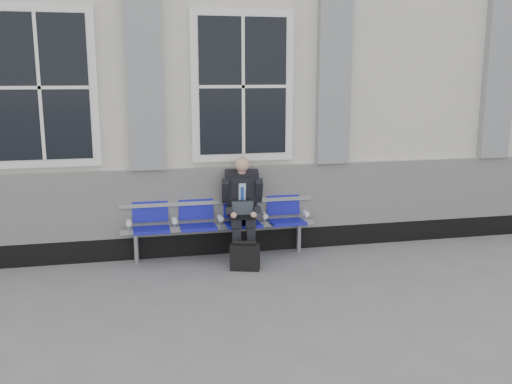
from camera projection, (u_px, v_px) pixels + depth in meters
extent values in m
plane|color=slate|center=(238.00, 292.00, 6.42)|extent=(70.00, 70.00, 0.00)
cube|color=beige|center=(197.00, 93.00, 9.33)|extent=(14.00, 4.00, 4.20)
cube|color=black|center=(218.00, 242.00, 7.79)|extent=(14.00, 0.10, 0.30)
cube|color=silver|center=(217.00, 200.00, 7.66)|extent=(14.00, 0.08, 0.90)
cube|color=gray|center=(144.00, 75.00, 7.11)|extent=(0.45, 0.14, 2.40)
cube|color=gray|center=(334.00, 75.00, 7.64)|extent=(0.45, 0.14, 2.40)
cube|color=gray|center=(499.00, 75.00, 8.18)|extent=(0.45, 0.14, 2.40)
cube|color=white|center=(40.00, 87.00, 6.90)|extent=(1.35, 0.10, 1.95)
cube|color=black|center=(39.00, 88.00, 6.85)|extent=(1.15, 0.02, 1.75)
cube|color=white|center=(242.00, 86.00, 7.43)|extent=(1.35, 0.10, 1.95)
cube|color=black|center=(243.00, 87.00, 7.38)|extent=(1.15, 0.02, 1.75)
cube|color=#9EA0A3|center=(220.00, 227.00, 7.58)|extent=(2.60, 0.07, 0.07)
cube|color=#9EA0A3|center=(218.00, 202.00, 7.63)|extent=(2.60, 0.05, 0.05)
cylinder|color=#9EA0A3|center=(136.00, 248.00, 7.39)|extent=(0.06, 0.06, 0.39)
cylinder|color=#9EA0A3|center=(299.00, 238.00, 7.86)|extent=(0.06, 0.06, 0.39)
cube|color=#0E109D|center=(151.00, 230.00, 7.30)|extent=(0.46, 0.42, 0.07)
cube|color=#0E109D|center=(150.00, 207.00, 7.45)|extent=(0.46, 0.10, 0.40)
cube|color=#0E109D|center=(198.00, 227.00, 7.43)|extent=(0.46, 0.42, 0.07)
cube|color=#0E109D|center=(196.00, 204.00, 7.58)|extent=(0.46, 0.10, 0.40)
cube|color=#0E109D|center=(243.00, 225.00, 7.56)|extent=(0.46, 0.42, 0.07)
cube|color=#0E109D|center=(240.00, 202.00, 7.71)|extent=(0.46, 0.10, 0.40)
cube|color=#0E109D|center=(287.00, 222.00, 7.69)|extent=(0.46, 0.42, 0.07)
cube|color=#0E109D|center=(283.00, 200.00, 7.83)|extent=(0.46, 0.10, 0.40)
cylinder|color=white|center=(129.00, 223.00, 7.25)|extent=(0.07, 0.12, 0.07)
cylinder|color=white|center=(175.00, 221.00, 7.37)|extent=(0.07, 0.12, 0.07)
cylinder|color=white|center=(220.00, 218.00, 7.50)|extent=(0.07, 0.12, 0.07)
cylinder|color=white|center=(265.00, 216.00, 7.63)|extent=(0.07, 0.12, 0.07)
cylinder|color=white|center=(306.00, 213.00, 7.75)|extent=(0.07, 0.12, 0.07)
cube|color=black|center=(237.00, 263.00, 7.30)|extent=(0.13, 0.25, 0.08)
cube|color=black|center=(251.00, 262.00, 7.32)|extent=(0.13, 0.25, 0.08)
cube|color=black|center=(237.00, 246.00, 7.31)|extent=(0.12, 0.13, 0.47)
cube|color=black|center=(251.00, 246.00, 7.33)|extent=(0.12, 0.13, 0.47)
cube|color=black|center=(236.00, 220.00, 7.45)|extent=(0.18, 0.42, 0.13)
cube|color=black|center=(250.00, 220.00, 7.46)|extent=(0.18, 0.42, 0.13)
cube|color=black|center=(242.00, 195.00, 7.57)|extent=(0.42, 0.36, 0.58)
cube|color=#BCDFF7|center=(242.00, 195.00, 7.46)|extent=(0.10, 0.10, 0.33)
cube|color=#264BB5|center=(242.00, 197.00, 7.46)|extent=(0.05, 0.08, 0.27)
cube|color=black|center=(242.00, 175.00, 7.49)|extent=(0.46, 0.27, 0.13)
cylinder|color=tan|center=(242.00, 171.00, 7.43)|extent=(0.10, 0.10, 0.09)
sphere|color=tan|center=(242.00, 164.00, 7.36)|extent=(0.19, 0.19, 0.19)
cube|color=black|center=(225.00, 191.00, 7.45)|extent=(0.12, 0.27, 0.34)
cube|color=black|center=(259.00, 190.00, 7.49)|extent=(0.12, 0.27, 0.34)
cube|color=black|center=(229.00, 210.00, 7.34)|extent=(0.12, 0.29, 0.13)
cube|color=black|center=(257.00, 210.00, 7.37)|extent=(0.12, 0.29, 0.13)
sphere|color=tan|center=(234.00, 215.00, 7.23)|extent=(0.08, 0.08, 0.08)
sphere|color=tan|center=(254.00, 215.00, 7.25)|extent=(0.08, 0.08, 0.08)
cube|color=black|center=(243.00, 217.00, 7.32)|extent=(0.33, 0.25, 0.02)
cube|color=black|center=(243.00, 208.00, 7.40)|extent=(0.31, 0.12, 0.19)
cube|color=black|center=(243.00, 208.00, 7.39)|extent=(0.28, 0.10, 0.16)
cube|color=black|center=(245.00, 257.00, 7.12)|extent=(0.40, 0.25, 0.33)
cylinder|color=black|center=(245.00, 243.00, 7.09)|extent=(0.29, 0.14, 0.06)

